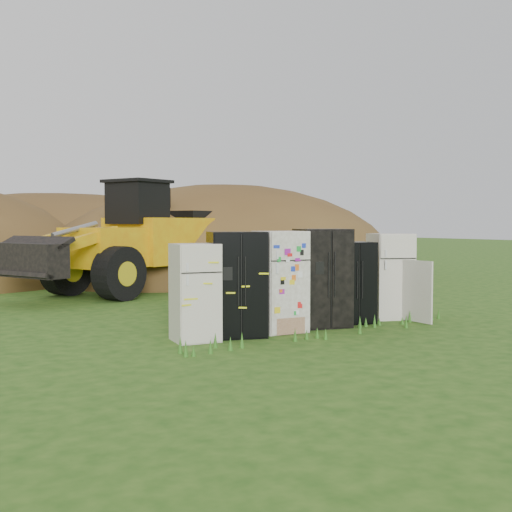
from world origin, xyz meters
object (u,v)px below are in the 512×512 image
at_px(fridge_leftmost, 195,292).
at_px(fridge_open_door, 390,276).
at_px(fridge_dark_mid, 322,278).
at_px(fridge_black_side, 237,284).
at_px(fridge_sticker, 280,281).
at_px(wheel_loader, 117,237).
at_px(fridge_black_right, 352,282).

bearing_deg(fridge_leftmost, fridge_open_door, 10.15).
bearing_deg(fridge_dark_mid, fridge_open_door, 16.87).
relative_size(fridge_black_side, fridge_sticker, 1.00).
bearing_deg(wheel_loader, fridge_leftmost, -123.20).
distance_m(fridge_black_side, fridge_black_right, 2.81).
relative_size(fridge_leftmost, fridge_sticker, 0.89).
distance_m(fridge_black_side, fridge_open_door, 3.92).
xyz_separation_m(fridge_sticker, fridge_dark_mid, (1.05, -0.00, 0.02)).
xyz_separation_m(fridge_black_side, wheel_loader, (0.79, 7.55, 0.71)).
height_order(fridge_leftmost, fridge_open_door, fridge_open_door).
distance_m(fridge_sticker, fridge_black_right, 1.86).
bearing_deg(fridge_sticker, fridge_dark_mid, 7.89).
relative_size(fridge_black_side, wheel_loader, 0.28).
bearing_deg(fridge_sticker, fridge_black_right, 8.70).
xyz_separation_m(fridge_leftmost, fridge_black_right, (3.65, -0.04, -0.02)).
bearing_deg(fridge_open_door, wheel_loader, 134.93).
distance_m(fridge_leftmost, fridge_black_side, 0.85).
distance_m(fridge_dark_mid, wheel_loader, 7.71).
height_order(fridge_open_door, wheel_loader, wheel_loader).
bearing_deg(fridge_dark_mid, fridge_black_side, -164.27).
height_order(fridge_sticker, fridge_black_right, fridge_sticker).
distance_m(fridge_leftmost, fridge_sticker, 1.80).
bearing_deg(fridge_leftmost, fridge_black_right, 10.26).
bearing_deg(fridge_dark_mid, wheel_loader, 115.75).
bearing_deg(fridge_black_side, wheel_loader, 104.91).
relative_size(fridge_dark_mid, fridge_open_door, 1.06).
distance_m(fridge_black_side, fridge_dark_mid, 2.00).
bearing_deg(fridge_black_side, fridge_open_door, 20.49).
bearing_deg(fridge_open_door, fridge_black_side, -157.90).
bearing_deg(wheel_loader, fridge_dark_mid, -101.86).
relative_size(fridge_leftmost, fridge_dark_mid, 0.88).
distance_m(fridge_sticker, fridge_dark_mid, 1.05).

